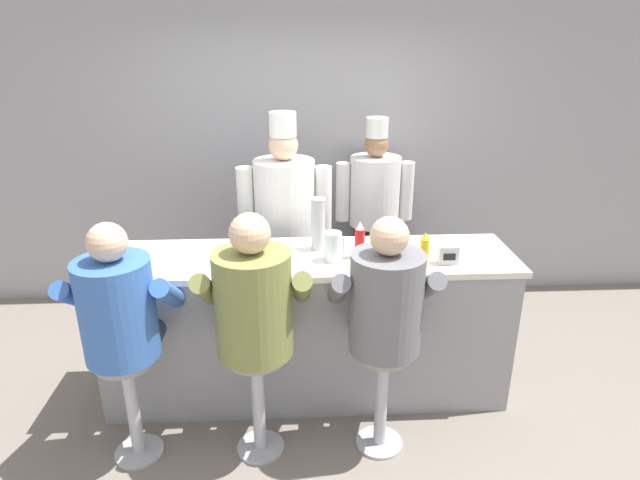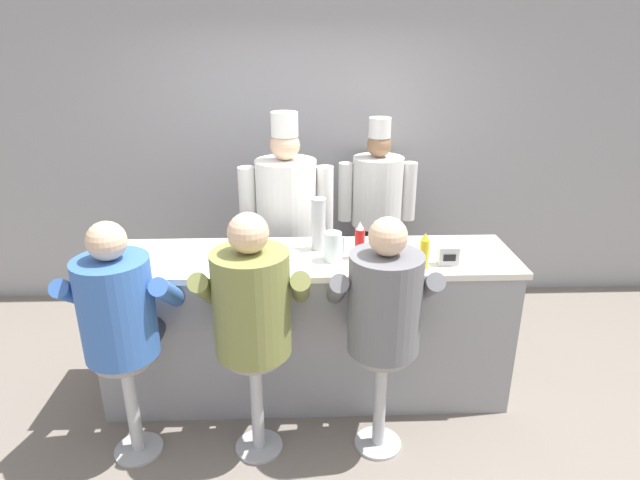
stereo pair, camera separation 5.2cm
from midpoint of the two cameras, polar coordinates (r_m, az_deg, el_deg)
The scene contains 17 objects.
ground_plane at distance 3.72m, azimuth -1.53°, elevation -18.56°, with size 20.00×20.00×0.00m, color slate.
wall_back at distance 4.86m, azimuth -2.31°, elevation 9.00°, with size 10.00×0.06×2.70m.
diner_counter at distance 3.70m, azimuth -1.75°, elevation -9.04°, with size 2.71×0.67×1.03m.
ketchup_bottle_red at distance 3.40m, azimuth 3.81°, elevation -0.08°, with size 0.06×0.06×0.24m.
mustard_bottle_yellow at distance 3.31m, azimuth 10.63°, elevation -1.13°, with size 0.06×0.06×0.23m.
hot_sauce_bottle_orange at distance 3.25m, azimuth 7.63°, elevation -2.11°, with size 0.03×0.03×0.15m.
water_pitcher_clear at distance 3.36m, azimuth 0.92°, elevation -0.70°, with size 0.13×0.12×0.19m.
breakfast_plate at distance 3.47m, azimuth -4.63°, elevation -1.49°, with size 0.23×0.23×0.05m.
cereal_bowl at distance 3.37m, azimuth -7.79°, elevation -2.14°, with size 0.16×0.16×0.05m.
coffee_mug_blue at distance 3.32m, azimuth 5.97°, elevation -2.07°, with size 0.13×0.09×0.08m.
cup_stack_steel at distance 3.50m, azimuth -0.63°, elevation 1.72°, with size 0.10×0.10×0.35m.
napkin_dispenser_chrome at distance 3.41m, azimuth 13.05°, elevation -1.54°, with size 0.13×0.07×0.12m.
diner_seated_blue at distance 3.17m, azimuth -20.95°, elevation -7.42°, with size 0.62×0.61×1.48m.
diner_seated_olive at distance 3.02m, azimuth -7.54°, elevation -7.20°, with size 0.65×0.64×1.52m.
diner_seated_grey at distance 3.05m, azimuth 6.43°, elevation -7.14°, with size 0.62×0.61×1.49m.
cook_in_whites_near at distance 4.16m, azimuth -4.10°, elevation 2.03°, with size 0.72×0.46×1.85m.
cook_in_whites_far at distance 4.71m, azimuth 5.47°, elevation 3.48°, with size 0.68×0.43×1.73m.
Camera 1 is at (-0.08, -2.85, 2.38)m, focal length 30.00 mm.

